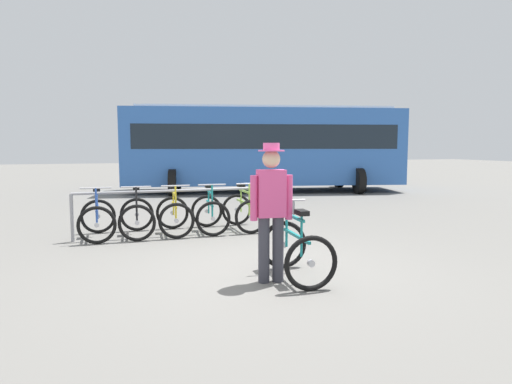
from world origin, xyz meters
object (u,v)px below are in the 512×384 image
at_px(racked_bike_teal, 210,213).
at_px(racked_bike_lime, 244,211).
at_px(racked_bike_yellow, 174,215).
at_px(racked_bike_black, 137,216).
at_px(bus_distant, 264,144).
at_px(featured_bicycle, 293,239).
at_px(racked_bike_blue, 97,218).
at_px(person_with_featured_bike, 271,207).

xyz_separation_m(racked_bike_teal, racked_bike_lime, (0.70, 0.00, 0.00)).
bearing_deg(racked_bike_lime, racked_bike_teal, -179.94).
height_order(racked_bike_yellow, racked_bike_teal, same).
bearing_deg(racked_bike_black, bus_distant, 54.31).
height_order(featured_bicycle, bus_distant, bus_distant).
bearing_deg(featured_bicycle, bus_distant, 72.07).
relative_size(racked_bike_blue, featured_bicycle, 0.91).
bearing_deg(racked_bike_blue, person_with_featured_bike, -59.62).
bearing_deg(racked_bike_yellow, bus_distant, 58.21).
bearing_deg(racked_bike_lime, racked_bike_blue, -179.94).
bearing_deg(racked_bike_teal, racked_bike_lime, 0.06).
distance_m(racked_bike_lime, featured_bicycle, 3.39).
bearing_deg(person_with_featured_bike, racked_bike_teal, 89.29).
distance_m(racked_bike_blue, featured_bicycle, 4.14).
bearing_deg(featured_bicycle, racked_bike_black, 117.09).
height_order(racked_bike_blue, bus_distant, bus_distant).
bearing_deg(racked_bike_teal, racked_bike_yellow, -179.94).
bearing_deg(racked_bike_black, person_with_featured_bike, -68.86).
height_order(featured_bicycle, person_with_featured_bike, person_with_featured_bike).
distance_m(racked_bike_teal, person_with_featured_bike, 3.56).
xyz_separation_m(racked_bike_blue, person_with_featured_bike, (2.06, -3.51, 0.58)).
xyz_separation_m(racked_bike_lime, featured_bicycle, (-0.38, -3.36, 0.12)).
distance_m(racked_bike_black, racked_bike_lime, 2.10).
xyz_separation_m(racked_bike_blue, bus_distant, (5.80, 7.11, 1.37)).
distance_m(racked_bike_black, bus_distant, 8.86).
xyz_separation_m(racked_bike_blue, racked_bike_black, (0.70, 0.00, 0.00)).
bearing_deg(bus_distant, racked_bike_teal, -117.54).
bearing_deg(racked_bike_teal, featured_bicycle, -84.58).
height_order(racked_bike_teal, featured_bicycle, featured_bicycle).
xyz_separation_m(featured_bicycle, bus_distant, (3.39, 10.47, 1.25)).
bearing_deg(racked_bike_teal, person_with_featured_bike, -90.71).
bearing_deg(racked_bike_yellow, racked_bike_blue, -179.94).
relative_size(featured_bicycle, person_with_featured_bike, 0.71).
distance_m(person_with_featured_bike, bus_distant, 11.28).
bearing_deg(racked_bike_black, featured_bicycle, -62.91).
distance_m(racked_bike_lime, bus_distant, 7.83).
xyz_separation_m(racked_bike_yellow, racked_bike_teal, (0.70, 0.00, 0.00)).
bearing_deg(racked_bike_lime, bus_distant, 67.08).
relative_size(racked_bike_yellow, featured_bicycle, 0.94).
height_order(racked_bike_teal, racked_bike_lime, same).
height_order(racked_bike_black, racked_bike_teal, same).
bearing_deg(racked_bike_blue, racked_bike_yellow, 0.06).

